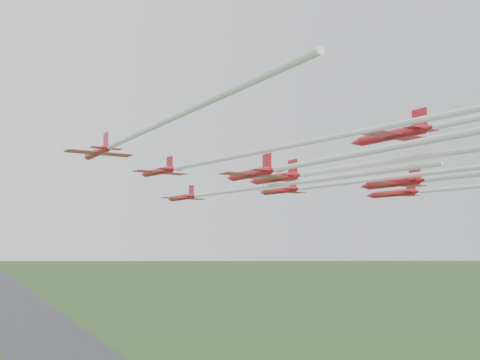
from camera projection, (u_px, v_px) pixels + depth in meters
name	position (u px, v px, depth m)	size (l,w,h in m)	color
runway	(37.00, 327.00, 249.61)	(38.00, 900.00, 0.04)	#343436
jet_lead	(229.00, 191.00, 88.03)	(11.52, 61.90, 2.58)	red
jet_row2_left	(215.00, 160.00, 72.19)	(14.42, 59.60, 2.55)	red
jet_row2_right	(329.00, 185.00, 84.70)	(10.05, 53.63, 2.64)	red
jet_row3_left	(128.00, 138.00, 57.71)	(8.32, 48.72, 2.46)	red
jet_row3_mid	(321.00, 172.00, 71.25)	(10.41, 48.28, 2.89)	red
jet_row4_left	(306.00, 164.00, 54.01)	(8.31, 46.49, 2.46)	red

